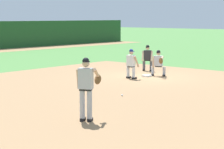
{
  "coord_description": "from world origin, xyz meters",
  "views": [
    {
      "loc": [
        -17.69,
        -13.03,
        3.02
      ],
      "look_at": [
        -6.19,
        -3.04,
        0.99
      ],
      "focal_mm": 70.0,
      "sensor_mm": 36.0,
      "label": 1
    }
  ],
  "objects_px": {
    "first_base_bag": "(147,76)",
    "umpire": "(148,57)",
    "baserunner": "(131,63)",
    "baseball": "(122,95)",
    "pitcher": "(87,85)",
    "first_baseman": "(159,62)"
  },
  "relations": [
    {
      "from": "umpire",
      "to": "baserunner",
      "type": "bearing_deg",
      "value": -157.9
    },
    {
      "from": "first_base_bag",
      "to": "first_baseman",
      "type": "relative_size",
      "value": 0.28
    },
    {
      "from": "first_base_bag",
      "to": "baserunner",
      "type": "height_order",
      "value": "baserunner"
    },
    {
      "from": "first_base_bag",
      "to": "umpire",
      "type": "xyz_separation_m",
      "value": [
        1.92,
        1.37,
        0.75
      ]
    },
    {
      "from": "first_base_bag",
      "to": "baserunner",
      "type": "xyz_separation_m",
      "value": [
        -1.08,
        0.15,
        0.75
      ]
    },
    {
      "from": "first_base_bag",
      "to": "pitcher",
      "type": "height_order",
      "value": "pitcher"
    },
    {
      "from": "first_baseman",
      "to": "baserunner",
      "type": "height_order",
      "value": "baserunner"
    },
    {
      "from": "baseball",
      "to": "baserunner",
      "type": "bearing_deg",
      "value": 34.29
    },
    {
      "from": "pitcher",
      "to": "umpire",
      "type": "xyz_separation_m",
      "value": [
        10.71,
        5.71,
        -0.27
      ]
    },
    {
      "from": "first_baseman",
      "to": "umpire",
      "type": "bearing_deg",
      "value": 50.98
    },
    {
      "from": "first_base_bag",
      "to": "first_baseman",
      "type": "bearing_deg",
      "value": -33.29
    },
    {
      "from": "first_base_bag",
      "to": "baseball",
      "type": "relative_size",
      "value": 5.14
    },
    {
      "from": "baseball",
      "to": "first_baseman",
      "type": "xyz_separation_m",
      "value": [
        5.55,
        2.19,
        0.69
      ]
    },
    {
      "from": "pitcher",
      "to": "umpire",
      "type": "relative_size",
      "value": 1.27
    },
    {
      "from": "baseball",
      "to": "baserunner",
      "type": "xyz_separation_m",
      "value": [
        3.94,
        2.69,
        0.76
      ]
    },
    {
      "from": "umpire",
      "to": "first_baseman",
      "type": "bearing_deg",
      "value": -129.02
    },
    {
      "from": "baserunner",
      "to": "umpire",
      "type": "bearing_deg",
      "value": 22.1
    },
    {
      "from": "first_baseman",
      "to": "baserunner",
      "type": "relative_size",
      "value": 0.92
    },
    {
      "from": "baseball",
      "to": "umpire",
      "type": "relative_size",
      "value": 0.05
    },
    {
      "from": "baseball",
      "to": "umpire",
      "type": "bearing_deg",
      "value": 29.37
    },
    {
      "from": "first_base_bag",
      "to": "baseball",
      "type": "distance_m",
      "value": 5.63
    },
    {
      "from": "baseball",
      "to": "pitcher",
      "type": "distance_m",
      "value": 4.3
    }
  ]
}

